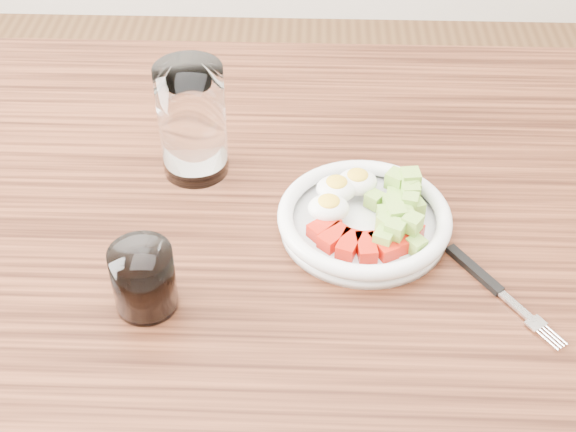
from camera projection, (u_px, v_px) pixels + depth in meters
name	position (u px, v px, depth m)	size (l,w,h in m)	color
dining_table	(296.00, 302.00, 0.97)	(1.50, 0.90, 0.77)	brown
bowl	(365.00, 216.00, 0.91)	(0.20, 0.20, 0.05)	white
fork	(489.00, 282.00, 0.85)	(0.11, 0.15, 0.01)	black
water_glass	(192.00, 121.00, 0.96)	(0.08, 0.08, 0.15)	white
coffee_glass	(144.00, 279.00, 0.81)	(0.06, 0.06, 0.07)	white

